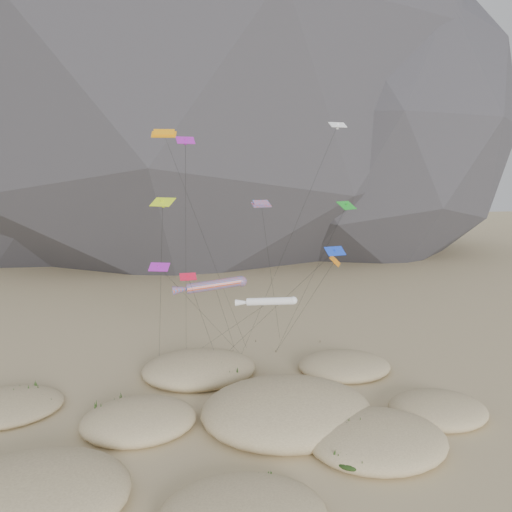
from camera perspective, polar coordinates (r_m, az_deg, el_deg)
The scene contains 10 objects.
ground at distance 47.95m, azimuth -0.24°, elevation -20.51°, with size 500.00×500.00×0.00m, color #CCB789.
rock_headland at distance 167.49m, azimuth -6.96°, elevation 26.13°, with size 226.37×148.64×177.50m.
dunes at distance 50.12m, azimuth -2.84°, elevation -18.14°, with size 53.60×37.74×4.45m.
dune_grass at distance 50.80m, azimuth -2.26°, elevation -17.64°, with size 42.58×28.50×1.53m.
kite_stakes at distance 68.75m, azimuth -2.11°, elevation -10.89°, with size 22.90×6.58×0.30m.
rainbow_tube_kite at distance 55.92m, azimuth -5.06°, elevation -3.35°, with size 8.87×13.05×12.58m.
white_tube_kite at distance 49.53m, azimuth 1.29°, elevation -5.23°, with size 8.54×19.69×12.06m.
orange_parafoil at distance 58.52m, azimuth -10.35°, elevation 13.27°, with size 12.13×7.95×28.92m.
multi_parafoil at distance 54.91m, azimuth 0.65°, elevation 5.65°, with size 7.37×16.02×21.11m.
delta_kites at distance 54.09m, azimuth 1.14°, elevation 3.57°, with size 24.98×14.98×29.53m.
Camera 1 is at (-8.33, -40.79, 23.78)m, focal length 35.00 mm.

